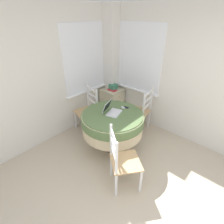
% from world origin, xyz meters
% --- Properties ---
extents(corner_room_shell, '(4.62, 4.50, 2.55)m').
position_xyz_m(corner_room_shell, '(1.36, 1.69, 1.28)').
color(corner_room_shell, silver).
rests_on(corner_room_shell, ground_plane).
extents(round_dining_table, '(1.15, 1.15, 0.78)m').
position_xyz_m(round_dining_table, '(1.11, 1.46, 0.61)').
color(round_dining_table, '#4C3D2D').
rests_on(round_dining_table, ground_plane).
extents(laptop, '(0.37, 0.36, 0.22)m').
position_xyz_m(laptop, '(1.13, 1.50, 0.82)').
color(laptop, silver).
rests_on(laptop, round_dining_table).
extents(computer_mouse, '(0.05, 0.09, 0.04)m').
position_xyz_m(computer_mouse, '(1.39, 1.45, 0.80)').
color(computer_mouse, silver).
rests_on(computer_mouse, round_dining_table).
extents(cell_phone, '(0.09, 0.13, 0.01)m').
position_xyz_m(cell_phone, '(1.46, 1.43, 0.78)').
color(cell_phone, '#2D2D33').
rests_on(cell_phone, round_dining_table).
extents(dining_chair_near_back_window, '(0.50, 0.52, 1.01)m').
position_xyz_m(dining_chair_near_back_window, '(1.23, 2.31, 0.48)').
color(dining_chair_near_back_window, tan).
rests_on(dining_chair_near_back_window, ground_plane).
extents(dining_chair_near_right_window, '(0.50, 0.48, 1.01)m').
position_xyz_m(dining_chair_near_right_window, '(1.98, 1.41, 0.48)').
color(dining_chair_near_right_window, tan).
rests_on(dining_chair_near_right_window, ground_plane).
extents(dining_chair_camera_near, '(0.60, 0.60, 1.01)m').
position_xyz_m(dining_chair_camera_near, '(0.58, 0.79, 0.48)').
color(dining_chair_camera_near, tan).
rests_on(dining_chair_camera_near, ground_plane).
extents(corner_cabinet, '(0.47, 0.50, 0.69)m').
position_xyz_m(corner_cabinet, '(2.10, 2.36, 0.35)').
color(corner_cabinet, beige).
rests_on(corner_cabinet, ground_plane).
extents(storage_box, '(0.18, 0.16, 0.13)m').
position_xyz_m(storage_box, '(2.11, 2.34, 0.76)').
color(storage_box, '#387A5B').
rests_on(storage_box, corner_cabinet).
extents(book_on_cabinet, '(0.12, 0.23, 0.02)m').
position_xyz_m(book_on_cabinet, '(2.04, 2.31, 0.71)').
color(book_on_cabinet, '#BC3338').
rests_on(book_on_cabinet, corner_cabinet).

